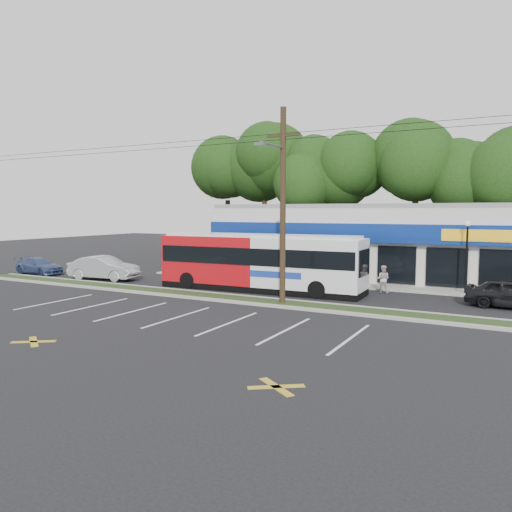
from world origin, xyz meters
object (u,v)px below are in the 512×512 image
object	(u,v)px
metrobus	(260,261)
car_dark	(512,294)
pedestrian_b	(383,279)
utility_pole	(279,199)
car_blue	(39,266)
car_silver	(104,268)
lamp_post	(467,249)
pedestrian_a	(302,277)

from	to	relation	value
metrobus	car_dark	bearing A→B (deg)	1.87
pedestrian_b	car_dark	bearing A→B (deg)	162.34
utility_pole	car_blue	xyz separation A→B (m)	(-21.59, 2.57, -4.79)
car_silver	car_blue	size ratio (longest dim) A/B	1.18
car_dark	car_silver	distance (m)	25.56
utility_pole	car_silver	world-z (taller)	utility_pole
car_blue	pedestrian_b	xyz separation A→B (m)	(25.40, 3.65, 0.20)
pedestrian_b	lamp_post	bearing A→B (deg)	-163.37
car_dark	car_silver	size ratio (longest dim) A/B	0.86
utility_pole	lamp_post	xyz separation A→B (m)	(8.17, 7.87, -2.74)
car_dark	car_blue	distance (m)	32.29
utility_pole	car_dark	xyz separation A→B (m)	(10.63, 4.57, -4.68)
utility_pole	pedestrian_a	size ratio (longest dim) A/B	31.72
car_blue	car_silver	bearing A→B (deg)	-86.27
utility_pole	pedestrian_a	bearing A→B (deg)	99.31
metrobus	car_blue	world-z (taller)	metrobus
utility_pole	car_dark	bearing A→B (deg)	23.27
pedestrian_a	pedestrian_b	xyz separation A→B (m)	(4.64, 1.15, 0.03)
utility_pole	pedestrian_a	xyz separation A→B (m)	(-0.83, 5.07, -4.63)
lamp_post	car_silver	xyz separation A→B (m)	(-23.02, -5.30, -1.84)
car_dark	car_blue	world-z (taller)	car_dark
car_dark	pedestrian_b	distance (m)	7.03
utility_pole	metrobus	xyz separation A→B (m)	(-2.98, 3.57, -3.60)
metrobus	car_silver	size ratio (longest dim) A/B	2.55
metrobus	pedestrian_b	size ratio (longest dim) A/B	7.83
lamp_post	pedestrian_b	world-z (taller)	lamp_post
lamp_post	car_silver	distance (m)	23.69
utility_pole	car_blue	world-z (taller)	utility_pole
car_blue	pedestrian_b	size ratio (longest dim) A/B	2.61
car_silver	pedestrian_b	size ratio (longest dim) A/B	3.07
car_silver	pedestrian_b	distance (m)	19.01
pedestrian_b	car_silver	bearing A→B (deg)	7.01
car_dark	metrobus	bearing A→B (deg)	99.54
car_dark	car_blue	size ratio (longest dim) A/B	1.01
car_silver	pedestrian_a	xyz separation A→B (m)	(14.02, 2.50, -0.04)
car_dark	lamp_post	bearing A→B (deg)	42.10
lamp_post	car_blue	bearing A→B (deg)	-169.90
metrobus	pedestrian_a	bearing A→B (deg)	32.57
car_dark	car_silver	xyz separation A→B (m)	(-25.49, -2.00, 0.10)
car_silver	car_blue	xyz separation A→B (m)	(-6.74, 0.00, -0.21)
utility_pole	car_blue	distance (m)	22.27
car_blue	pedestrian_b	bearing A→B (deg)	-78.09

